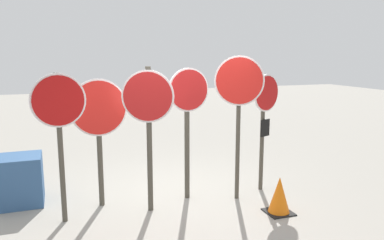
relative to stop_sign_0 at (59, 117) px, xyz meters
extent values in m
plane|color=gray|center=(1.78, 0.26, -1.61)|extent=(40.00, 40.00, 0.00)
cylinder|color=#474238|center=(-0.01, 0.05, -0.49)|extent=(0.08, 0.08, 2.25)
cylinder|color=white|center=(0.00, -0.02, 0.24)|extent=(0.77, 0.15, 0.78)
cylinder|color=#AD0F0F|center=(0.01, -0.03, 0.24)|extent=(0.72, 0.14, 0.72)
cylinder|color=#474238|center=(0.60, 0.49, -0.62)|extent=(0.09, 0.09, 1.98)
cylinder|color=white|center=(0.60, 0.42, 0.05)|extent=(0.92, 0.11, 0.92)
cylinder|color=red|center=(0.60, 0.40, 0.05)|extent=(0.86, 0.11, 0.86)
cylinder|color=#474238|center=(1.32, 0.01, -0.45)|extent=(0.09, 0.09, 2.32)
cylinder|color=white|center=(1.29, -0.05, 0.26)|extent=(0.76, 0.32, 0.81)
cylinder|color=red|center=(1.29, -0.07, 0.26)|extent=(0.71, 0.30, 0.75)
cylinder|color=#474238|center=(2.06, 0.32, -0.52)|extent=(0.09, 0.09, 2.18)
cylinder|color=white|center=(2.06, 0.25, 0.31)|extent=(0.74, 0.10, 0.74)
cylinder|color=red|center=(2.06, 0.23, 0.31)|extent=(0.68, 0.09, 0.68)
cylinder|color=#474238|center=(2.87, -0.01, -0.41)|extent=(0.07, 0.07, 2.39)
cylinder|color=white|center=(2.85, -0.06, 0.46)|extent=(0.77, 0.37, 0.83)
cylinder|color=red|center=(2.84, -0.08, 0.46)|extent=(0.71, 0.34, 0.77)
cylinder|color=#474238|center=(3.49, 0.24, -0.57)|extent=(0.08, 0.08, 2.09)
cylinder|color=white|center=(3.51, 0.18, 0.21)|extent=(0.63, 0.27, 0.67)
cylinder|color=#AD0F0F|center=(3.52, 0.16, 0.21)|extent=(0.58, 0.25, 0.61)
cube|color=black|center=(3.51, 0.18, -0.42)|extent=(0.23, 0.11, 0.31)
cube|color=black|center=(3.22, -0.80, -1.60)|extent=(0.41, 0.41, 0.02)
cone|color=orange|center=(3.22, -0.80, -1.30)|extent=(0.34, 0.34, 0.58)
cube|color=#335684|center=(-0.70, 1.01, -1.19)|extent=(0.75, 0.70, 0.83)
camera|label=1|loc=(-0.01, -5.63, 0.90)|focal=35.00mm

